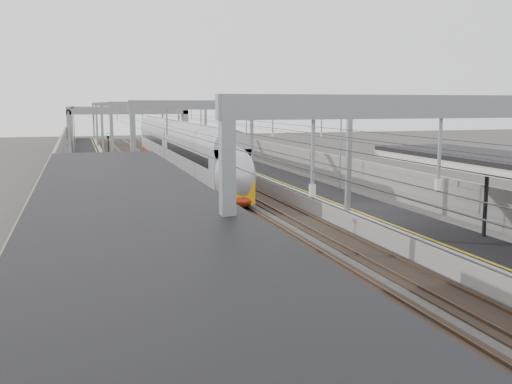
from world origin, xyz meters
TOP-DOWN VIEW (x-y plane):
  - platform_left at (-8.00, 45.00)m, footprint 4.00×120.00m
  - platform_right at (8.00, 45.00)m, footprint 4.00×120.00m
  - tracks at (0.00, 45.00)m, footprint 11.40×140.00m
  - overhead_line at (0.00, 51.62)m, footprint 13.00×140.00m
  - canopy_left at (-8.02, 2.99)m, footprint 4.40×30.00m
  - overbridge at (0.00, 100.00)m, footprint 22.00×2.20m
  - wall_left at (-11.20, 45.00)m, footprint 0.30×120.00m
  - wall_right at (11.20, 45.00)m, footprint 0.30×120.00m
  - train at (1.50, 52.28)m, footprint 2.83×51.57m
  - signal_green at (-5.20, 71.69)m, footprint 0.32×0.32m
  - signal_red_near at (3.20, 69.38)m, footprint 0.32×0.32m
  - signal_red_far at (5.40, 67.17)m, footprint 0.32×0.32m

SIDE VIEW (x-z plane):
  - tracks at x=0.00m, z-range -0.05..0.15m
  - platform_left at x=-8.00m, z-range 0.00..1.00m
  - platform_right at x=8.00m, z-range 0.00..1.00m
  - wall_left at x=-11.20m, z-range 0.00..3.20m
  - wall_right at x=11.20m, z-range 0.00..3.20m
  - train at x=1.50m, z-range -0.05..4.42m
  - signal_green at x=-5.20m, z-range 0.68..4.15m
  - signal_red_near at x=3.20m, z-range 0.68..4.15m
  - signal_red_far at x=5.40m, z-range 0.68..4.15m
  - canopy_left at x=-8.02m, z-range 2.97..7.21m
  - overbridge at x=0.00m, z-range 1.86..8.76m
  - overhead_line at x=0.00m, z-range 2.84..9.44m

